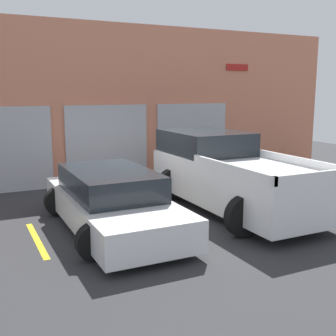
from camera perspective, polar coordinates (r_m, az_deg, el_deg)
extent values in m
plane|color=#2D2D30|center=(10.89, -2.20, -4.88)|extent=(28.00, 28.00, 0.00)
cube|color=#D17A5B|center=(13.59, -7.96, 8.59)|extent=(16.81, 0.60, 4.92)
cube|color=#ADADB2|center=(12.72, -21.27, 2.26)|extent=(2.63, 0.08, 2.44)
cube|color=#ADADB2|center=(13.30, -8.19, 3.19)|extent=(2.63, 0.08, 2.44)
cube|color=#ADADB2|center=(14.51, 3.28, 3.88)|extent=(2.63, 0.08, 2.44)
cube|color=#B21E19|center=(15.40, 9.37, 13.30)|extent=(0.90, 0.03, 0.22)
cube|color=white|center=(10.22, 9.07, -1.81)|extent=(1.98, 5.15, 0.99)
cube|color=#1E2328|center=(11.26, 5.06, 3.50)|extent=(1.82, 2.32, 0.59)
cube|color=white|center=(8.64, 8.40, -0.07)|extent=(0.08, 2.83, 0.18)
cube|color=white|center=(9.83, 17.61, 0.82)|extent=(0.08, 2.83, 0.18)
cube|color=white|center=(8.21, 19.36, -1.11)|extent=(1.98, 0.08, 0.18)
cylinder|color=black|center=(11.19, 0.62, -2.23)|extent=(0.84, 0.22, 0.84)
cylinder|color=black|center=(12.06, 8.13, -1.40)|extent=(0.84, 0.22, 0.84)
cylinder|color=black|center=(8.55, 10.29, -6.42)|extent=(0.84, 0.22, 0.84)
cylinder|color=black|center=(9.66, 18.80, -4.84)|extent=(0.84, 0.22, 0.84)
cube|color=white|center=(8.93, -7.59, -5.45)|extent=(1.82, 4.77, 0.59)
cube|color=#1E2328|center=(8.90, -7.92, -1.85)|extent=(1.60, 2.62, 0.51)
cylinder|color=black|center=(10.15, -14.53, -4.39)|extent=(0.67, 0.22, 0.67)
cylinder|color=black|center=(10.56, -6.01, -3.53)|extent=(0.67, 0.22, 0.67)
cylinder|color=black|center=(7.39, -9.84, -9.80)|extent=(0.67, 0.22, 0.67)
cylinder|color=black|center=(7.95, 1.39, -8.19)|extent=(0.67, 0.22, 0.67)
cube|color=gold|center=(8.73, -17.33, -9.27)|extent=(0.12, 2.20, 0.01)
cube|color=gold|center=(9.63, 1.31, -6.92)|extent=(0.12, 2.20, 0.01)
cube|color=gold|center=(11.33, 15.42, -4.62)|extent=(0.12, 2.20, 0.01)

